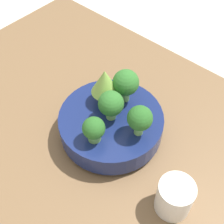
{
  "coord_description": "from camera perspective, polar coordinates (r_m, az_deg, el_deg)",
  "views": [
    {
      "loc": [
        -0.31,
        0.3,
        0.69
      ],
      "look_at": [
        -0.0,
        -0.04,
        0.13
      ],
      "focal_mm": 50.0,
      "sensor_mm": 36.0,
      "label": 1
    }
  ],
  "objects": [
    {
      "name": "ground_plane",
      "position": [
        0.81,
        -2.0,
        -7.46
      ],
      "size": [
        6.0,
        6.0,
        0.0
      ],
      "primitive_type": "plane",
      "color": "beige"
    },
    {
      "name": "table",
      "position": [
        0.79,
        -2.05,
        -6.6
      ],
      "size": [
        1.15,
        0.82,
        0.04
      ],
      "color": "brown",
      "rests_on": "ground_plane"
    },
    {
      "name": "bowl",
      "position": [
        0.76,
        0.0,
        -2.35
      ],
      "size": [
        0.25,
        0.25,
        0.07
      ],
      "color": "navy",
      "rests_on": "table"
    },
    {
      "name": "broccoli_floret_back",
      "position": [
        0.67,
        -3.35,
        -3.15
      ],
      "size": [
        0.05,
        0.05,
        0.06
      ],
      "color": "#609347",
      "rests_on": "bowl"
    },
    {
      "name": "romanesco_piece_near",
      "position": [
        0.72,
        -1.33,
        5.4
      ],
      "size": [
        0.07,
        0.07,
        0.1
      ],
      "color": "#6BA34C",
      "rests_on": "bowl"
    },
    {
      "name": "broccoli_floret_front",
      "position": [
        0.73,
        2.53,
        5.29
      ],
      "size": [
        0.06,
        0.06,
        0.09
      ],
      "color": "#7AB256",
      "rests_on": "bowl"
    },
    {
      "name": "broccoli_floret_left",
      "position": [
        0.67,
        5.11,
        -1.26
      ],
      "size": [
        0.06,
        0.06,
        0.08
      ],
      "color": "#7AB256",
      "rests_on": "bowl"
    },
    {
      "name": "broccoli_floret_center",
      "position": [
        0.7,
        0.0,
        1.31
      ],
      "size": [
        0.06,
        0.06,
        0.08
      ],
      "color": "#7AB256",
      "rests_on": "bowl"
    },
    {
      "name": "cup",
      "position": [
        0.67,
        11.35,
        -15.03
      ],
      "size": [
        0.08,
        0.08,
        0.09
      ],
      "color": "silver",
      "rests_on": "table"
    }
  ]
}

